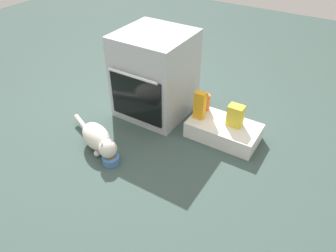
{
  "coord_description": "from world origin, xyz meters",
  "views": [
    {
      "loc": [
        1.41,
        -1.63,
        1.68
      ],
      "look_at": [
        0.42,
        -0.03,
        0.25
      ],
      "focal_mm": 33.84,
      "sensor_mm": 36.0,
      "label": 1
    }
  ],
  "objects_px": {
    "snack_bag": "(235,116)",
    "sauce_jar": "(205,102)",
    "pantry_cabinet": "(224,131)",
    "juice_carton": "(200,105)",
    "cat": "(98,139)",
    "oven": "(155,75)",
    "food_bowl": "(111,159)"
  },
  "relations": [
    {
      "from": "cat",
      "to": "sauce_jar",
      "type": "height_order",
      "value": "sauce_jar"
    },
    {
      "from": "cat",
      "to": "juice_carton",
      "type": "distance_m",
      "value": 0.85
    },
    {
      "from": "pantry_cabinet",
      "to": "snack_bag",
      "type": "relative_size",
      "value": 3.2
    },
    {
      "from": "pantry_cabinet",
      "to": "cat",
      "type": "xyz_separation_m",
      "value": [
        -0.78,
        -0.66,
        0.04
      ]
    },
    {
      "from": "sauce_jar",
      "to": "juice_carton",
      "type": "distance_m",
      "value": 0.15
    },
    {
      "from": "snack_bag",
      "to": "juice_carton",
      "type": "bearing_deg",
      "value": -168.9
    },
    {
      "from": "oven",
      "to": "sauce_jar",
      "type": "bearing_deg",
      "value": 7.93
    },
    {
      "from": "cat",
      "to": "juice_carton",
      "type": "xyz_separation_m",
      "value": [
        0.56,
        0.63,
        0.15
      ]
    },
    {
      "from": "cat",
      "to": "snack_bag",
      "type": "relative_size",
      "value": 3.58
    },
    {
      "from": "pantry_cabinet",
      "to": "juice_carton",
      "type": "relative_size",
      "value": 2.4
    },
    {
      "from": "oven",
      "to": "snack_bag",
      "type": "bearing_deg",
      "value": -1.34
    },
    {
      "from": "cat",
      "to": "juice_carton",
      "type": "height_order",
      "value": "juice_carton"
    },
    {
      "from": "juice_carton",
      "to": "sauce_jar",
      "type": "bearing_deg",
      "value": 96.16
    },
    {
      "from": "cat",
      "to": "juice_carton",
      "type": "bearing_deg",
      "value": 70.42
    },
    {
      "from": "oven",
      "to": "sauce_jar",
      "type": "height_order",
      "value": "oven"
    },
    {
      "from": "oven",
      "to": "sauce_jar",
      "type": "xyz_separation_m",
      "value": [
        0.47,
        0.07,
        -0.16
      ]
    },
    {
      "from": "pantry_cabinet",
      "to": "food_bowl",
      "type": "xyz_separation_m",
      "value": [
        -0.6,
        -0.73,
        -0.04
      ]
    },
    {
      "from": "pantry_cabinet",
      "to": "snack_bag",
      "type": "bearing_deg",
      "value": 21.48
    },
    {
      "from": "food_bowl",
      "to": "sauce_jar",
      "type": "bearing_deg",
      "value": 66.57
    },
    {
      "from": "food_bowl",
      "to": "juice_carton",
      "type": "bearing_deg",
      "value": 61.56
    },
    {
      "from": "pantry_cabinet",
      "to": "sauce_jar",
      "type": "xyz_separation_m",
      "value": [
        -0.23,
        0.11,
        0.14
      ]
    },
    {
      "from": "oven",
      "to": "juice_carton",
      "type": "bearing_deg",
      "value": -8.81
    },
    {
      "from": "food_bowl",
      "to": "snack_bag",
      "type": "xyz_separation_m",
      "value": [
        0.67,
        0.76,
        0.2
      ]
    },
    {
      "from": "oven",
      "to": "food_bowl",
      "type": "height_order",
      "value": "oven"
    },
    {
      "from": "snack_bag",
      "to": "sauce_jar",
      "type": "relative_size",
      "value": 1.29
    },
    {
      "from": "oven",
      "to": "cat",
      "type": "distance_m",
      "value": 0.76
    },
    {
      "from": "oven",
      "to": "juice_carton",
      "type": "height_order",
      "value": "oven"
    },
    {
      "from": "food_bowl",
      "to": "snack_bag",
      "type": "height_order",
      "value": "snack_bag"
    },
    {
      "from": "juice_carton",
      "to": "food_bowl",
      "type": "bearing_deg",
      "value": -118.44
    },
    {
      "from": "cat",
      "to": "snack_bag",
      "type": "height_order",
      "value": "snack_bag"
    },
    {
      "from": "snack_bag",
      "to": "sauce_jar",
      "type": "bearing_deg",
      "value": 164.72
    },
    {
      "from": "pantry_cabinet",
      "to": "cat",
      "type": "bearing_deg",
      "value": -139.78
    }
  ]
}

